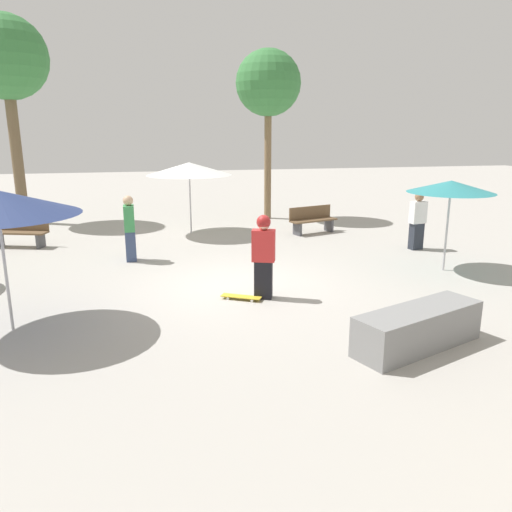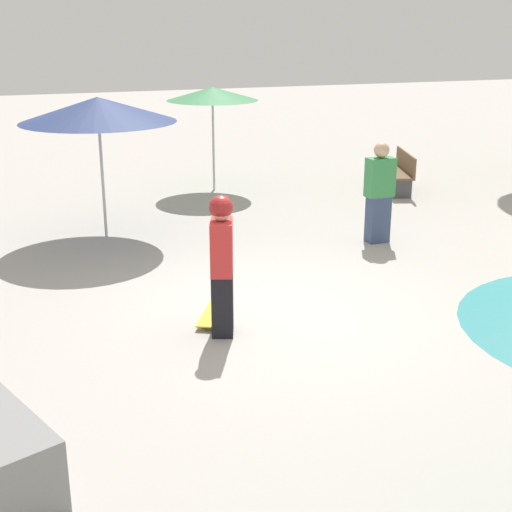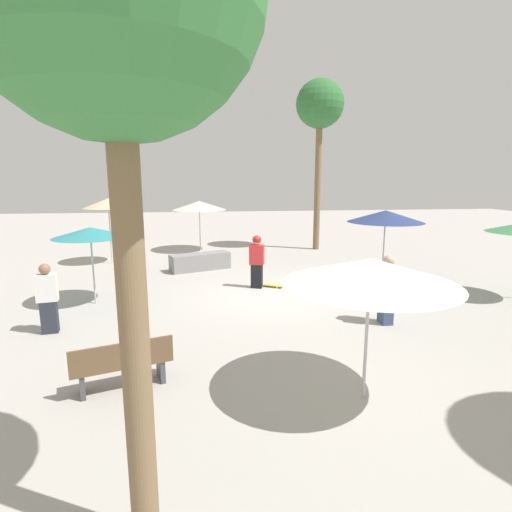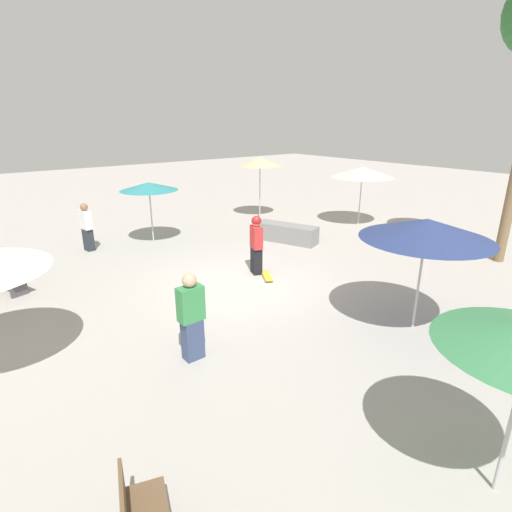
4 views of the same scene
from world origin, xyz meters
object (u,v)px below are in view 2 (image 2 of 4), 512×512
at_px(skater_main, 222,261).
at_px(bench_near, 399,172).
at_px(shade_umbrella_navy, 98,110).
at_px(shade_umbrella_green, 212,94).
at_px(bystander_watching, 379,193).
at_px(skateboard, 211,315).

bearing_deg(skater_main, bench_near, -25.62).
height_order(shade_umbrella_navy, shade_umbrella_green, shade_umbrella_navy).
height_order(shade_umbrella_green, bystander_watching, shade_umbrella_green).
bearing_deg(bench_near, bystander_watching, 161.90).
bearing_deg(bench_near, shade_umbrella_green, 85.40).
xyz_separation_m(skateboard, shade_umbrella_green, (6.81, -2.08, 1.99)).
bearing_deg(skateboard, shade_umbrella_navy, 38.21).
bearing_deg(shade_umbrella_navy, skater_main, -171.19).
bearing_deg(bench_near, skater_main, 152.59).
bearing_deg(skateboard, skater_main, -149.17).
height_order(bench_near, shade_umbrella_navy, shade_umbrella_navy).
bearing_deg(shade_umbrella_navy, bystander_watching, -113.61).
relative_size(skateboard, bench_near, 0.48).
bearing_deg(skateboard, shade_umbrella_green, 11.66).
distance_m(skateboard, shade_umbrella_green, 7.39).
bearing_deg(skater_main, shade_umbrella_green, 3.51).
bearing_deg(shade_umbrella_navy, bench_near, -78.83).
distance_m(skater_main, shade_umbrella_green, 7.63).
bearing_deg(shade_umbrella_green, bystander_watching, -162.53).
distance_m(skateboard, bystander_watching, 4.23).
distance_m(skateboard, bench_near, 7.84).
height_order(skateboard, shade_umbrella_green, shade_umbrella_green).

